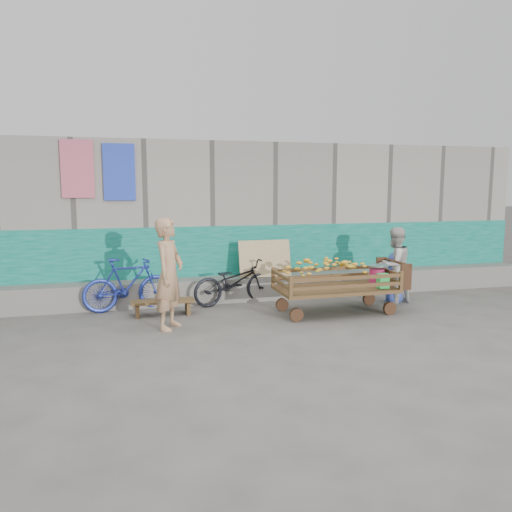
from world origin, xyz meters
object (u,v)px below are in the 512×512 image
object	(u,v)px
vendor_man	(169,274)
bicycle_blue	(128,284)
bicycle_dark	(234,282)
banana_cart	(334,277)
child	(394,278)
bench	(163,304)
woman	(395,265)

from	to	relation	value
vendor_man	bicycle_blue	xyz separation A→B (m)	(-0.59, 1.31, -0.38)
vendor_man	bicycle_dark	world-z (taller)	vendor_man
banana_cart	bicycle_blue	bearing A→B (deg)	162.12
vendor_man	child	xyz separation A→B (m)	(4.17, 0.61, -0.38)
vendor_man	bicycle_blue	world-z (taller)	vendor_man
bench	bicycle_dark	bearing A→B (deg)	20.07
banana_cart	bench	world-z (taller)	banana_cart
banana_cart	bench	distance (m)	2.92
bicycle_dark	bicycle_blue	size ratio (longest dim) A/B	1.03
woman	bicycle_blue	world-z (taller)	woman
child	bicycle_dark	xyz separation A→B (m)	(-2.88, 0.69, -0.05)
vendor_man	woman	world-z (taller)	vendor_man
woman	child	size ratio (longest dim) A/B	1.51
child	bicycle_dark	distance (m)	2.96
vendor_man	woman	distance (m)	4.21
woman	vendor_man	bearing A→B (deg)	-7.66
woman	bicycle_blue	bearing A→B (deg)	-24.35
banana_cart	bicycle_blue	distance (m)	3.55
woman	bicycle_dark	world-z (taller)	woman
child	bicycle_blue	size ratio (longest dim) A/B	0.60
banana_cart	bench	bearing A→B (deg)	168.00
child	bicycle_blue	world-z (taller)	child
banana_cart	bicycle_blue	size ratio (longest dim) A/B	1.42
banana_cart	bicycle_blue	world-z (taller)	banana_cart
vendor_man	woman	size ratio (longest dim) A/B	1.19
banana_cart	bench	xyz separation A→B (m)	(-2.82, 0.60, -0.44)
vendor_man	bicycle_dark	distance (m)	1.89
banana_cart	vendor_man	world-z (taller)	vendor_man
bicycle_dark	banana_cart	bearing A→B (deg)	-139.61
child	bicycle_blue	xyz separation A→B (m)	(-4.76, 0.69, -0.00)
child	banana_cart	bearing A→B (deg)	3.04
bench	vendor_man	world-z (taller)	vendor_man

